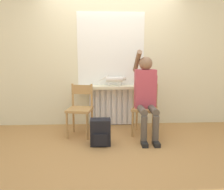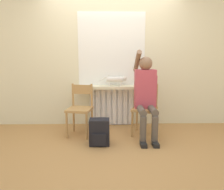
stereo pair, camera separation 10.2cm
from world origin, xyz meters
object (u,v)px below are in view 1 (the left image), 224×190
chair_left (80,108)px  person (146,92)px  cat (116,79)px  backpack (100,132)px  chair_right (145,108)px

chair_left → person: (1.09, -0.10, 0.28)m
chair_left → person: person is taller
person → cat: 0.74m
cat → backpack: (-0.29, -0.90, -0.71)m
cat → backpack: size_ratio=1.30×
chair_right → cat: 0.79m
chair_right → cat: bearing=157.5°
person → backpack: bearing=-155.1°
chair_left → chair_right: same height
chair_right → cat: cat is taller
chair_left → cat: size_ratio=1.67×
chair_left → person: bearing=5.3°
chair_right → person: (-0.01, -0.10, 0.28)m
chair_right → person: size_ratio=0.60×
chair_left → backpack: chair_left is taller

